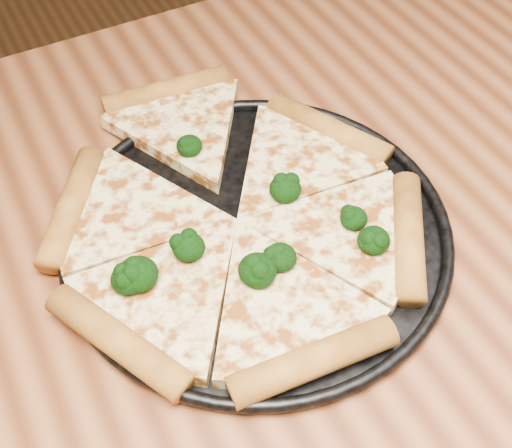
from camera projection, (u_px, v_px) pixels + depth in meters
name	position (u px, v px, depth m)	size (l,w,h in m)	color
dining_table	(245.00, 356.00, 0.65)	(1.20, 0.90, 0.75)	brown
pizza_pan	(256.00, 230.00, 0.62)	(0.36, 0.36, 0.02)	black
pizza	(234.00, 215.00, 0.62)	(0.37, 0.40, 0.03)	#F3DA94
broccoli_florets	(237.00, 244.00, 0.58)	(0.24, 0.21, 0.03)	black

